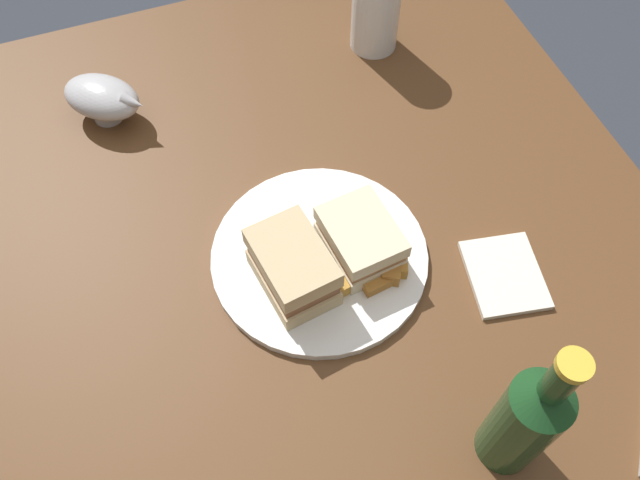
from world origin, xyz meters
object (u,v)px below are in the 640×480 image
object	(u,v)px
gravy_boat	(103,98)
napkin	(504,275)
sandwich_half_right	(360,239)
plate	(319,257)
pint_glass	(376,7)
cider_bottle	(526,419)
sandwich_half_left	(293,268)

from	to	relation	value
gravy_boat	napkin	size ratio (longest dim) A/B	1.24
sandwich_half_right	plate	bearing A→B (deg)	-104.74
sandwich_half_right	pint_glass	bearing A→B (deg)	154.49
gravy_boat	napkin	world-z (taller)	gravy_boat
pint_glass	napkin	world-z (taller)	pint_glass
plate	napkin	xyz separation A→B (m)	(0.11, 0.21, -0.00)
cider_bottle	plate	bearing A→B (deg)	-160.16
pint_glass	cider_bottle	bearing A→B (deg)	-10.25
sandwich_half_left	napkin	xyz separation A→B (m)	(0.08, 0.25, -0.04)
sandwich_half_left	pint_glass	distance (m)	0.46
sandwich_half_right	cider_bottle	distance (m)	0.29
plate	gravy_boat	distance (m)	0.40
sandwich_half_left	napkin	size ratio (longest dim) A/B	1.10
plate	sandwich_half_left	distance (m)	0.07
sandwich_half_left	napkin	distance (m)	0.27
cider_bottle	napkin	distance (m)	0.23
sandwich_half_left	cider_bottle	xyz separation A→B (m)	(0.27, 0.15, 0.05)
pint_glass	gravy_boat	xyz separation A→B (m)	(0.01, -0.43, -0.03)
sandwich_half_right	gravy_boat	size ratio (longest dim) A/B	0.82
sandwich_half_left	napkin	bearing A→B (deg)	72.78
sandwich_half_right	sandwich_half_left	bearing A→B (deg)	-81.73
sandwich_half_left	napkin	world-z (taller)	sandwich_half_left
cider_bottle	gravy_boat	bearing A→B (deg)	-153.72
cider_bottle	napkin	world-z (taller)	cider_bottle
gravy_boat	sandwich_half_right	bearing A→B (deg)	36.03
plate	cider_bottle	xyz separation A→B (m)	(0.29, 0.11, 0.09)
sandwich_half_right	pint_glass	distance (m)	0.40
sandwich_half_right	gravy_boat	distance (m)	0.43
sandwich_half_left	gravy_boat	xyz separation A→B (m)	(-0.36, -0.16, -0.01)
plate	cider_bottle	bearing A→B (deg)	19.84
sandwich_half_left	sandwich_half_right	size ratio (longest dim) A/B	1.09
sandwich_half_left	gravy_boat	bearing A→B (deg)	-156.04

